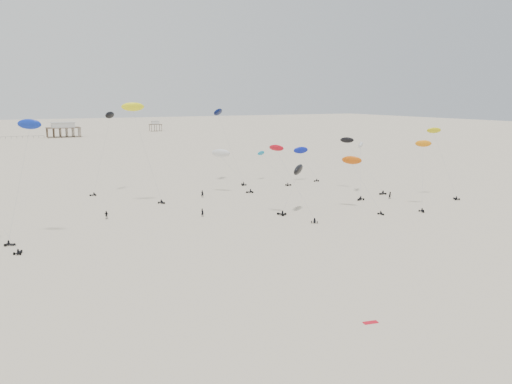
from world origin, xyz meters
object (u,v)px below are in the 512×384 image
pavilion_small (155,127)px  rig_7 (107,130)px  spectator_0 (202,217)px  pavilion_main (63,131)px  rig_0 (355,167)px

pavilion_small → rig_7: (-80.04, -242.06, 13.78)m
spectator_0 → pavilion_small: bearing=-46.7°
pavilion_small → rig_7: bearing=-108.3°
pavilion_main → spectator_0: 250.02m
pavilion_main → pavilion_small: 76.16m
rig_7 → rig_0: bearing=-135.2°
pavilion_small → rig_7: 255.32m
rig_0 → rig_7: 67.01m
pavilion_small → spectator_0: bearing=-103.5°
pavilion_main → rig_7: size_ratio=0.94×
pavilion_small → rig_7: size_ratio=0.40×
pavilion_main → rig_7: 212.70m
pavilion_small → rig_7: rig_7 is taller
rig_0 → pavilion_main: bearing=-82.7°
spectator_0 → rig_7: bearing=-14.5°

